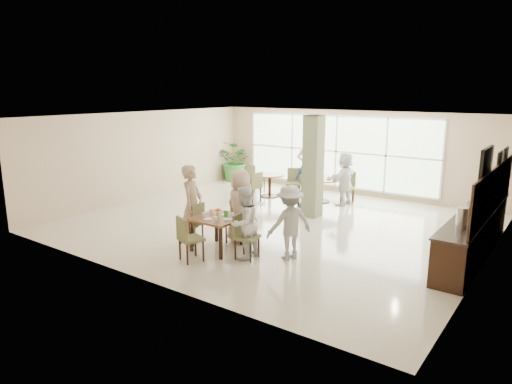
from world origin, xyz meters
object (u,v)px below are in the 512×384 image
Objects in this scene: teen_right at (244,223)px; round_table_right at (321,183)px; adult_standing at (307,165)px; potted_plant at (236,161)px; round_table_left at (270,180)px; adult_b at (345,179)px; buffet_counter at (475,230)px; teen_far at (240,206)px; teen_left at (192,205)px; adult_a at (306,181)px; teen_standing at (290,222)px; main_table at (218,221)px.

round_table_right is at bearing -170.07° from teen_right.
potted_plant is at bearing -26.12° from adult_standing.
round_table_left is 0.61× the size of adult_b.
teen_far is at bearing -153.77° from buffet_counter.
teen_left is 4.44m from adult_a.
buffet_counter is at bearing -25.49° from round_table_right.
teen_far is at bearing -2.32° from adult_b.
teen_right is at bearing -61.33° from round_table_left.
teen_far is (0.82, 0.72, -0.06)m from teen_left.
round_table_left is 0.64× the size of teen_standing.
buffet_counter is at bearing 126.13° from adult_standing.
adult_a is (0.45, 4.41, -0.11)m from teen_left.
teen_standing is at bearing 124.51° from teen_right.
teen_right is 0.95m from teen_standing.
round_table_left is at bearing -54.90° from teen_far.
buffet_counter is 5.08m from teen_far.
buffet_counter reaches higher than teen_standing.
adult_b is at bearing -178.16° from teen_right.
teen_right is at bearing -5.62° from main_table.
round_table_right is 0.77× the size of potted_plant.
main_table is 0.21× the size of buffet_counter.
teen_left is 5.53m from adult_b.
teen_right is (5.31, -6.47, -0.01)m from potted_plant.
potted_plant is 8.49m from teen_standing.
adult_b is (0.77, 0.09, 0.22)m from round_table_right.
buffet_counter is at bearing 3.38° from adult_a.
main_table is 0.54× the size of teen_left.
buffet_counter is 4.91m from teen_right.
teen_left is (3.80, -6.41, 0.13)m from potted_plant.
buffet_counter is 2.57× the size of teen_left.
teen_standing is (1.46, -0.23, -0.07)m from teen_far.
teen_left is at bearing -75.99° from round_table_left.
round_table_right is 5.33m from teen_left.
teen_right is 6.74m from adult_standing.
adult_b is at bearing 84.90° from main_table.
round_table_right is 0.91m from adult_a.
adult_standing is at bearing 136.89° from round_table_right.
buffet_counter is 6.15m from teen_left.
teen_right is (0.76, -0.07, 0.11)m from main_table.
adult_standing is at bearing -1.53° from potted_plant.
adult_standing is at bearing 65.84° from round_table_left.
adult_b is (5.04, -1.02, 0.03)m from potted_plant.
main_table is 0.64× the size of teen_standing.
adult_a reaches higher than main_table.
teen_right is 0.95× the size of adult_b.
potted_plant reaches higher than round_table_right.
teen_left reaches higher than teen_standing.
round_table_left is 1.54m from adult_standing.
teen_left is 1.17× the size of teen_standing.
round_table_right is 0.26× the size of buffet_counter.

